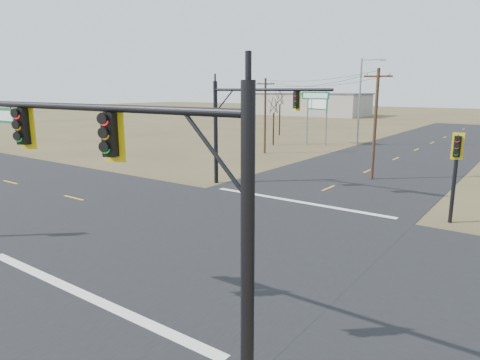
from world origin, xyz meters
name	(u,v)px	position (x,y,z in m)	size (l,w,h in m)	color
ground	(222,235)	(0.00, 0.00, 0.00)	(320.00, 320.00, 0.00)	brown
road_ew	(222,235)	(0.00, 0.00, 0.01)	(160.00, 14.00, 0.02)	black
road_ns	(222,235)	(0.00, 0.00, 0.01)	(14.00, 160.00, 0.02)	black
stop_bar_near	(84,295)	(0.00, -7.50, 0.03)	(12.00, 0.40, 0.01)	silver
stop_bar_far	(298,202)	(0.00, 7.50, 0.03)	(12.00, 0.40, 0.01)	silver
mast_arm_near	(118,163)	(3.74, -8.71, 5.07)	(10.34, 0.56, 6.95)	black
mast_arm_far	(249,112)	(-4.62, 8.89, 5.30)	(9.08, 0.54, 7.36)	black
pedestal_signal_ne	(456,158)	(8.39, 8.34, 3.39)	(0.64, 0.56, 4.70)	black
utility_pole_near	(375,122)	(1.38, 16.86, 4.36)	(1.96, 0.77, 8.31)	#412A1C
utility_pole_far	(265,114)	(-12.69, 23.63, 4.18)	(1.89, 0.70, 7.94)	#412A1C
highway_sign	(317,108)	(-11.48, 33.67, 4.53)	(3.22, 1.36, 6.45)	gray
streetlight_c	(362,97)	(-6.76, 35.88, 5.83)	(2.89, 0.28, 10.39)	gray
bare_tree_a	(274,105)	(-15.51, 30.00, 4.90)	(3.15, 3.15, 6.20)	black
bare_tree_b	(280,97)	(-20.79, 40.41, 5.63)	(3.24, 3.24, 7.04)	black
warehouse_left	(312,105)	(-40.00, 90.00, 2.75)	(28.00, 14.00, 5.50)	#9E998C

